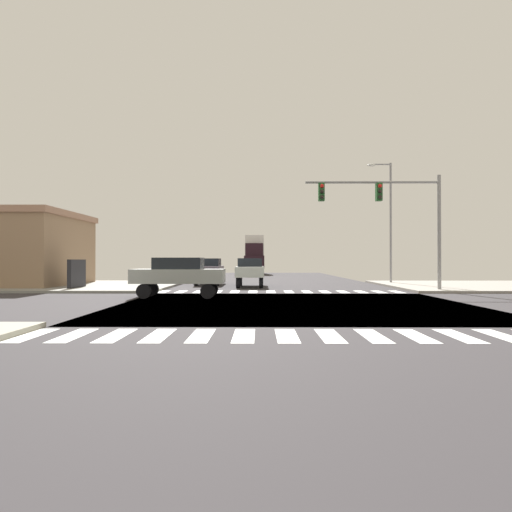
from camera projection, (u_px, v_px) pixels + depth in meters
ground at (295, 305)px, 17.84m from camera, size 90.00×90.00×0.05m
sidewalk_corner_ne at (478, 286)px, 29.74m from camera, size 12.00×12.00×0.14m
sidewalk_corner_nw at (84, 286)px, 29.94m from camera, size 12.00×12.00×0.14m
crosswalk_near at (308, 336)px, 10.54m from camera, size 13.50×2.00×0.01m
crosswalk_far at (280, 292)px, 25.14m from camera, size 13.50×2.00×0.01m
traffic_signal_mast at (387, 205)px, 25.28m from camera, size 7.58×0.55×6.53m
street_lamp at (388, 213)px, 33.03m from camera, size 1.78×0.32×8.87m
sedan_farside_2 at (209, 269)px, 32.39m from camera, size 1.80×4.30×1.88m
sedan_queued_3 at (250, 270)px, 29.83m from camera, size 1.80×4.30×1.88m
box_truck_leading_1 at (254, 254)px, 56.77m from camera, size 2.40×7.20×4.85m
sedan_trailing_4 at (179, 274)px, 21.39m from camera, size 4.30×1.80×1.88m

